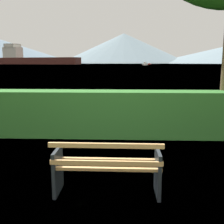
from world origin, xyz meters
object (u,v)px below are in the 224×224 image
object	(u,v)px
park_bench	(107,167)
cargo_ship_large	(31,59)
fishing_boat_near	(150,64)
sailboat_mid	(145,64)

from	to	relation	value
park_bench	cargo_ship_large	distance (m)	275.63
cargo_ship_large	fishing_boat_near	xyz separation A→B (m)	(111.51, -24.13, -5.10)
park_bench	fishing_boat_near	distance (m)	237.70
cargo_ship_large	sailboat_mid	size ratio (longest dim) A/B	18.30
cargo_ship_large	park_bench	bearing A→B (deg)	-71.13
cargo_ship_large	sailboat_mid	world-z (taller)	cargo_ship_large
cargo_ship_large	sailboat_mid	bearing A→B (deg)	-40.69
fishing_boat_near	sailboat_mid	xyz separation A→B (m)	(-8.80, -64.18, 0.33)
park_bench	cargo_ship_large	world-z (taller)	cargo_ship_large
park_bench	sailboat_mid	world-z (taller)	sailboat_mid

